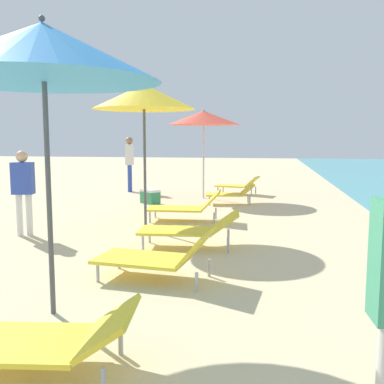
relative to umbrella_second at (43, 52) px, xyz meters
The scene contains 12 objects.
umbrella_second is the anchor object (origin of this frame).
lounger_second_shoreside 2.63m from the umbrella_second, 57.65° to the left, with size 1.50×0.84×0.64m.
lounger_second_inland 2.52m from the umbrella_second, 65.49° to the right, with size 1.45×0.83×0.50m.
umbrella_third 4.00m from the umbrella_second, 92.76° to the left, with size 1.88×1.88×2.76m.
lounger_third_shoreside 5.54m from the umbrella_second, 85.71° to the left, with size 1.58×0.77×0.65m.
lounger_third_inland 3.68m from the umbrella_second, 72.62° to the left, with size 1.62×0.79×0.60m.
umbrella_farthest 8.62m from the umbrella_second, 88.48° to the left, with size 2.06×2.06×2.56m.
lounger_farthest_shoreside 10.04m from the umbrella_second, 83.21° to the left, with size 1.40×0.88×0.57m.
lounger_farthest_inland 7.98m from the umbrella_second, 81.67° to the left, with size 1.34×0.74×0.56m.
person_walking_near 4.17m from the umbrella_second, 124.45° to the left, with size 0.40×0.29×1.51m.
person_walking_mid 10.15m from the umbrella_second, 103.59° to the left, with size 0.27×0.39×1.77m.
cooler_box 7.76m from the umbrella_second, 97.89° to the left, with size 0.61×0.58×0.38m.
Camera 1 is at (2.27, 0.77, 1.72)m, focal length 41.06 mm.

